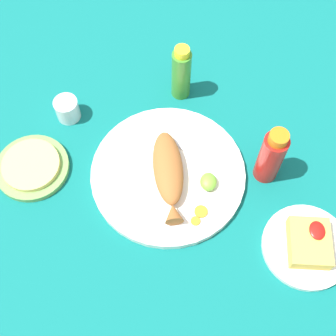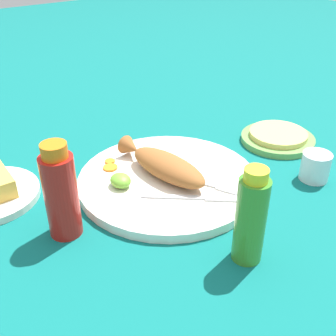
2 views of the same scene
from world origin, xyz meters
name	(u,v)px [view 1 (image 1 of 2)]	position (x,y,z in m)	size (l,w,h in m)	color
ground_plane	(168,176)	(0.00, 0.00, 0.00)	(4.00, 4.00, 0.00)	#0C605B
main_plate	(168,174)	(0.00, 0.00, 0.01)	(0.35, 0.35, 0.02)	white
fried_fish	(169,172)	(-0.01, 0.00, 0.04)	(0.23, 0.09, 0.04)	#935628
fork_near	(149,142)	(0.07, 0.05, 0.02)	(0.17, 0.10, 0.00)	silver
fork_far	(168,137)	(0.09, 0.00, 0.02)	(0.13, 0.15, 0.00)	silver
carrot_slice_near	(201,211)	(-0.09, -0.08, 0.02)	(0.03, 0.03, 0.00)	orange
carrot_slice_mid	(196,221)	(-0.11, -0.07, 0.02)	(0.02, 0.02, 0.00)	orange
lime_wedge_main	(208,182)	(-0.03, -0.09, 0.03)	(0.04, 0.04, 0.02)	#6BB233
hot_sauce_bottle_red	(271,156)	(0.02, -0.22, 0.08)	(0.05, 0.05, 0.17)	#B21914
hot_sauce_bottle_green	(181,73)	(0.24, -0.02, 0.08)	(0.05, 0.05, 0.16)	#3D8428
salt_cup	(68,110)	(0.15, 0.25, 0.02)	(0.06, 0.06, 0.06)	silver
side_plate_fries	(306,247)	(-0.16, -0.30, 0.01)	(0.19, 0.19, 0.01)	white
fries_pile	(309,243)	(-0.15, -0.30, 0.03)	(0.10, 0.08, 0.04)	gold
tortilla_plate	(32,167)	(0.00, 0.31, 0.01)	(0.17, 0.17, 0.01)	#6B9E4C
tortilla_stack	(31,165)	(0.00, 0.31, 0.02)	(0.13, 0.13, 0.01)	#E0C666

